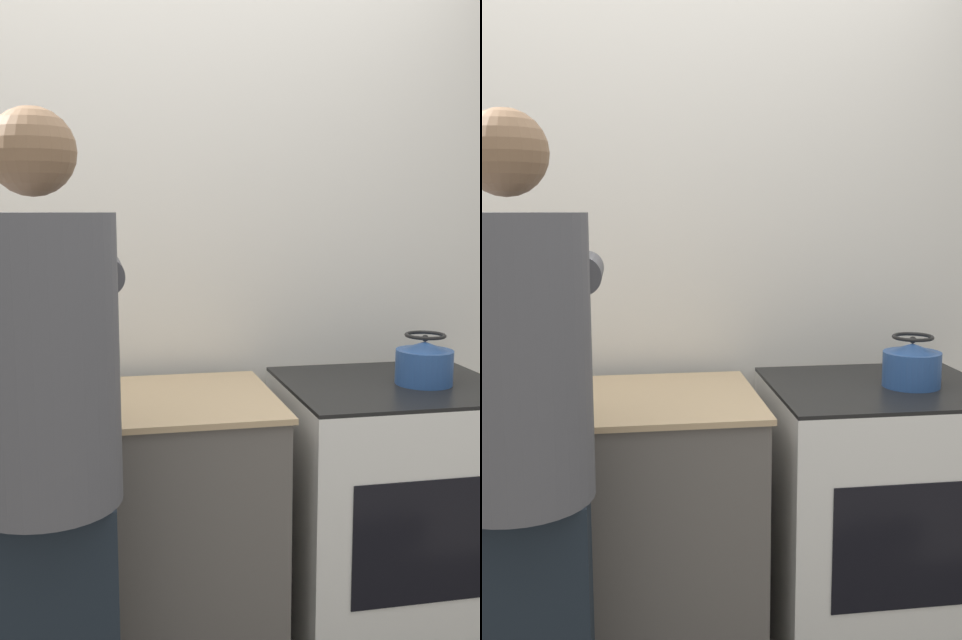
# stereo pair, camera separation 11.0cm
# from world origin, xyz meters

# --- Properties ---
(wall_back) EXTENTS (8.00, 0.05, 2.60)m
(wall_back) POSITION_xyz_m (0.00, 0.71, 1.30)
(wall_back) COLOR silver
(wall_back) RESTS_ON ground_plane
(counter) EXTENTS (1.50, 0.62, 0.90)m
(counter) POSITION_xyz_m (-0.40, 0.30, 0.45)
(counter) COLOR #5B5651
(counter) RESTS_ON ground_plane
(oven) EXTENTS (0.72, 0.64, 0.90)m
(oven) POSITION_xyz_m (0.78, 0.32, 0.45)
(oven) COLOR silver
(oven) RESTS_ON ground_plane
(person) EXTENTS (0.40, 0.63, 1.70)m
(person) POSITION_xyz_m (-0.32, -0.21, 0.92)
(person) COLOR black
(person) RESTS_ON ground_plane
(cutting_board) EXTENTS (0.33, 0.23, 0.02)m
(cutting_board) POSITION_xyz_m (-0.35, 0.16, 0.91)
(cutting_board) COLOR silver
(cutting_board) RESTS_ON counter
(knife) EXTENTS (0.19, 0.09, 0.01)m
(knife) POSITION_xyz_m (-0.39, 0.16, 0.92)
(knife) COLOR silver
(knife) RESTS_ON cutting_board
(kettle) EXTENTS (0.19, 0.19, 0.17)m
(kettle) POSITION_xyz_m (0.87, 0.29, 0.97)
(kettle) COLOR #284C8C
(kettle) RESTS_ON oven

